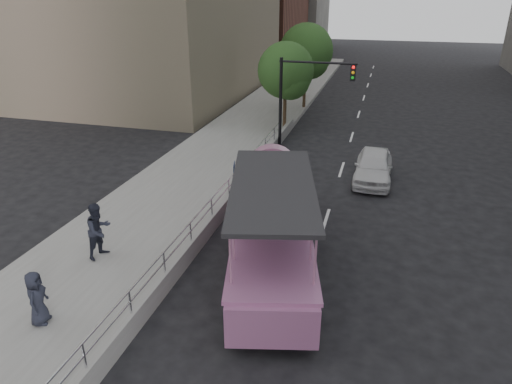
% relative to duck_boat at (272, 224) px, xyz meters
% --- Properties ---
extents(ground, '(160.00, 160.00, 0.00)m').
position_rel_duck_boat_xyz_m(ground, '(0.49, -0.93, -1.20)').
color(ground, black).
extents(sidewalk, '(5.50, 80.00, 0.30)m').
position_rel_duck_boat_xyz_m(sidewalk, '(-5.26, 9.07, -1.05)').
color(sidewalk, '#A4A49E').
rests_on(sidewalk, ground).
extents(kerb_wall, '(0.24, 30.00, 0.36)m').
position_rel_duck_boat_xyz_m(kerb_wall, '(-2.63, 1.07, -0.72)').
color(kerb_wall, '#ACACA7').
rests_on(kerb_wall, sidewalk).
extents(guardrail, '(0.07, 22.00, 0.71)m').
position_rel_duck_boat_xyz_m(guardrail, '(-2.63, 1.07, -0.06)').
color(guardrail, silver).
rests_on(guardrail, kerb_wall).
extents(duck_boat, '(4.61, 10.03, 3.24)m').
position_rel_duck_boat_xyz_m(duck_boat, '(0.00, 0.00, 0.00)').
color(duck_boat, black).
rests_on(duck_boat, ground).
extents(car, '(1.79, 4.35, 1.48)m').
position_rel_duck_boat_xyz_m(car, '(3.08, 7.99, -0.47)').
color(car, white).
rests_on(car, ground).
extents(pedestrian_mid, '(0.95, 1.10, 1.93)m').
position_rel_duck_boat_xyz_m(pedestrian_mid, '(-5.38, -2.11, 0.06)').
color(pedestrian_mid, '#222533').
rests_on(pedestrian_mid, sidewalk).
extents(pedestrian_far, '(0.71, 0.88, 1.56)m').
position_rel_duck_boat_xyz_m(pedestrian_far, '(-5.04, -5.53, -0.13)').
color(pedestrian_far, '#222533').
rests_on(pedestrian_far, sidewalk).
extents(parking_sign, '(0.16, 0.55, 2.48)m').
position_rel_duck_boat_xyz_m(parking_sign, '(-2.03, 2.07, 0.38)').
color(parking_sign, black).
rests_on(parking_sign, ground).
extents(traffic_signal, '(4.20, 0.32, 5.20)m').
position_rel_duck_boat_xyz_m(traffic_signal, '(-1.21, 11.57, 2.29)').
color(traffic_signal, black).
rests_on(traffic_signal, ground).
extents(street_tree_near, '(3.52, 3.52, 5.72)m').
position_rel_duck_boat_xyz_m(street_tree_near, '(-2.81, 15.00, 2.62)').
color(street_tree_near, '#3C291B').
rests_on(street_tree_near, ground).
extents(street_tree_far, '(3.97, 3.97, 6.45)m').
position_rel_duck_boat_xyz_m(street_tree_far, '(-2.61, 21.00, 3.10)').
color(street_tree_far, '#3C291B').
rests_on(street_tree_far, ground).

